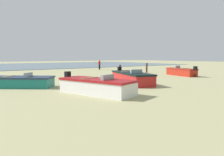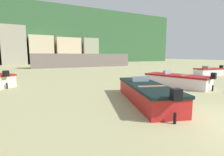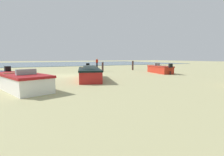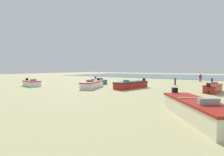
{
  "view_description": "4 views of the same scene",
  "coord_description": "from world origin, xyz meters",
  "px_view_note": "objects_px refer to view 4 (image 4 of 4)",
  "views": [
    {
      "loc": [
        9.93,
        16.25,
        2.12
      ],
      "look_at": [
        3.0,
        6.63,
        0.91
      ],
      "focal_mm": 33.57,
      "sensor_mm": 36.0,
      "label": 1
    },
    {
      "loc": [
        -6.13,
        -2.78,
        2.29
      ],
      "look_at": [
        -0.25,
        8.99,
        0.52
      ],
      "focal_mm": 26.9,
      "sensor_mm": 36.0,
      "label": 2
    },
    {
      "loc": [
        3.67,
        16.59,
        1.72
      ],
      "look_at": [
        0.23,
        9.99,
        0.85
      ],
      "focal_mm": 27.83,
      "sensor_mm": 36.0,
      "label": 3
    },
    {
      "loc": [
        -9.21,
        21.34,
        2.54
      ],
      "look_at": [
        2.85,
        2.47,
        1.18
      ],
      "focal_mm": 23.17,
      "sensor_mm": 36.0,
      "label": 4
    }
  ],
  "objects_px": {
    "boat_white_2": "(32,83)",
    "boat_red_3": "(213,88)",
    "mooring_post_near_water": "(175,82)",
    "mooring_post_mid_beach": "(212,83)",
    "beach_walker_foreground": "(201,77)",
    "boat_white_0": "(92,84)",
    "boat_teal_5": "(99,81)",
    "boat_cream_1": "(197,109)",
    "boat_red_4": "(131,85)"
  },
  "relations": [
    {
      "from": "boat_red_3",
      "to": "mooring_post_mid_beach",
      "type": "distance_m",
      "value": 5.52
    },
    {
      "from": "mooring_post_mid_beach",
      "to": "boat_teal_5",
      "type": "bearing_deg",
      "value": 14.38
    },
    {
      "from": "boat_cream_1",
      "to": "boat_red_4",
      "type": "distance_m",
      "value": 12.11
    },
    {
      "from": "boat_cream_1",
      "to": "boat_white_2",
      "type": "xyz_separation_m",
      "value": [
        21.71,
        -3.27,
        -0.07
      ]
    },
    {
      "from": "mooring_post_near_water",
      "to": "boat_white_0",
      "type": "bearing_deg",
      "value": 46.17
    },
    {
      "from": "boat_white_2",
      "to": "mooring_post_near_water",
      "type": "height_order",
      "value": "mooring_post_near_water"
    },
    {
      "from": "boat_red_3",
      "to": "boat_red_4",
      "type": "relative_size",
      "value": 0.77
    },
    {
      "from": "boat_teal_5",
      "to": "mooring_post_near_water",
      "type": "relative_size",
      "value": 4.25
    },
    {
      "from": "boat_red_3",
      "to": "boat_red_4",
      "type": "height_order",
      "value": "boat_red_4"
    },
    {
      "from": "boat_cream_1",
      "to": "beach_walker_foreground",
      "type": "bearing_deg",
      "value": -122.01
    },
    {
      "from": "boat_cream_1",
      "to": "beach_walker_foreground",
      "type": "xyz_separation_m",
      "value": [
        0.34,
        -25.88,
        0.47
      ]
    },
    {
      "from": "mooring_post_near_water",
      "to": "mooring_post_mid_beach",
      "type": "relative_size",
      "value": 0.91
    },
    {
      "from": "boat_cream_1",
      "to": "mooring_post_near_water",
      "type": "height_order",
      "value": "boat_cream_1"
    },
    {
      "from": "mooring_post_mid_beach",
      "to": "beach_walker_foreground",
      "type": "relative_size",
      "value": 0.79
    },
    {
      "from": "boat_cream_1",
      "to": "boat_red_4",
      "type": "bearing_deg",
      "value": -81.7
    },
    {
      "from": "boat_red_4",
      "to": "mooring_post_near_water",
      "type": "distance_m",
      "value": 8.31
    },
    {
      "from": "boat_white_0",
      "to": "boat_red_3",
      "type": "height_order",
      "value": "boat_white_0"
    },
    {
      "from": "boat_white_0",
      "to": "beach_walker_foreground",
      "type": "bearing_deg",
      "value": -140.76
    },
    {
      "from": "mooring_post_near_water",
      "to": "mooring_post_mid_beach",
      "type": "height_order",
      "value": "mooring_post_mid_beach"
    },
    {
      "from": "boat_white_0",
      "to": "mooring_post_mid_beach",
      "type": "xyz_separation_m",
      "value": [
        -13.92,
        -9.86,
        0.19
      ]
    },
    {
      "from": "boat_red_3",
      "to": "boat_red_4",
      "type": "distance_m",
      "value": 9.29
    },
    {
      "from": "boat_red_4",
      "to": "boat_teal_5",
      "type": "xyz_separation_m",
      "value": [
        7.88,
        -3.07,
        -0.07
      ]
    },
    {
      "from": "beach_walker_foreground",
      "to": "boat_red_3",
      "type": "bearing_deg",
      "value": -105.22
    },
    {
      "from": "mooring_post_near_water",
      "to": "boat_cream_1",
      "type": "bearing_deg",
      "value": 102.49
    },
    {
      "from": "mooring_post_near_water",
      "to": "mooring_post_mid_beach",
      "type": "bearing_deg",
      "value": -175.49
    },
    {
      "from": "boat_white_0",
      "to": "boat_red_4",
      "type": "height_order",
      "value": "boat_red_4"
    },
    {
      "from": "boat_white_2",
      "to": "boat_red_3",
      "type": "xyz_separation_m",
      "value": [
        -22.85,
        -7.8,
        0.01
      ]
    },
    {
      "from": "boat_white_2",
      "to": "boat_red_4",
      "type": "distance_m",
      "value": 14.95
    },
    {
      "from": "beach_walker_foreground",
      "to": "boat_cream_1",
      "type": "bearing_deg",
      "value": -110.15
    },
    {
      "from": "boat_cream_1",
      "to": "mooring_post_near_water",
      "type": "xyz_separation_m",
      "value": [
        3.59,
        -16.2,
        0.09
      ]
    },
    {
      "from": "mooring_post_mid_beach",
      "to": "boat_red_4",
      "type": "bearing_deg",
      "value": 39.05
    },
    {
      "from": "boat_cream_1",
      "to": "mooring_post_mid_beach",
      "type": "relative_size",
      "value": 3.97
    },
    {
      "from": "boat_red_3",
      "to": "boat_teal_5",
      "type": "distance_m",
      "value": 17.01
    },
    {
      "from": "boat_white_2",
      "to": "mooring_post_mid_beach",
      "type": "relative_size",
      "value": 2.98
    },
    {
      "from": "boat_white_2",
      "to": "boat_cream_1",
      "type": "bearing_deg",
      "value": 89.21
    },
    {
      "from": "boat_white_0",
      "to": "beach_walker_foreground",
      "type": "distance_m",
      "value": 22.8
    },
    {
      "from": "boat_white_0",
      "to": "beach_walker_foreground",
      "type": "relative_size",
      "value": 3.03
    },
    {
      "from": "boat_red_4",
      "to": "boat_teal_5",
      "type": "height_order",
      "value": "boat_red_4"
    },
    {
      "from": "boat_red_3",
      "to": "beach_walker_foreground",
      "type": "distance_m",
      "value": 14.9
    },
    {
      "from": "mooring_post_near_water",
      "to": "beach_walker_foreground",
      "type": "bearing_deg",
      "value": -108.53
    },
    {
      "from": "boat_red_3",
      "to": "boat_teal_5",
      "type": "bearing_deg",
      "value": -171.01
    },
    {
      "from": "boat_white_0",
      "to": "boat_teal_5",
      "type": "distance_m",
      "value": 6.33
    },
    {
      "from": "boat_teal_5",
      "to": "beach_walker_foreground",
      "type": "bearing_deg",
      "value": 169.39
    },
    {
      "from": "boat_white_2",
      "to": "beach_walker_foreground",
      "type": "distance_m",
      "value": 31.12
    },
    {
      "from": "boat_red_4",
      "to": "boat_cream_1",
      "type": "bearing_deg",
      "value": 148.6
    },
    {
      "from": "boat_white_2",
      "to": "mooring_post_mid_beach",
      "type": "xyz_separation_m",
      "value": [
        -22.94,
        -13.31,
        0.22
      ]
    },
    {
      "from": "boat_white_2",
      "to": "boat_teal_5",
      "type": "relative_size",
      "value": 0.77
    },
    {
      "from": "boat_cream_1",
      "to": "mooring_post_near_water",
      "type": "relative_size",
      "value": 4.38
    },
    {
      "from": "boat_white_2",
      "to": "mooring_post_near_water",
      "type": "distance_m",
      "value": 22.26
    },
    {
      "from": "boat_red_4",
      "to": "beach_walker_foreground",
      "type": "relative_size",
      "value": 3.42
    }
  ]
}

